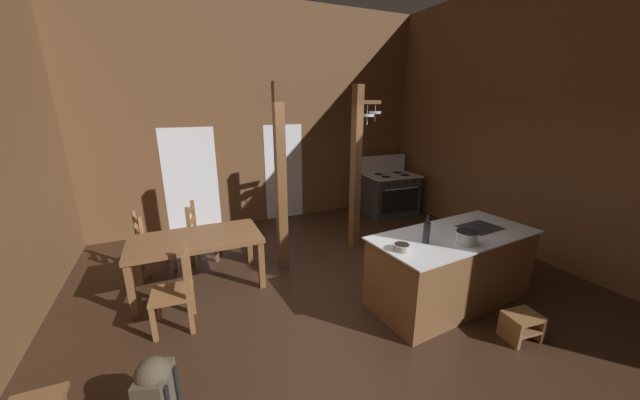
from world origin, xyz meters
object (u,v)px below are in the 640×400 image
stove_range (390,194)px  mixing_bowl_on_counter (402,247)px  bottle_tall_on_counter (427,232)px  step_stool (522,324)px  ladderback_chair_near_window (177,291)px  kitchen_island (451,267)px  dining_table (196,243)px  backpack (155,390)px  ladderback_chair_by_post (201,232)px  stockpot_on_counter (467,237)px  ladderback_chair_at_table_end (151,243)px

stove_range → mixing_bowl_on_counter: stove_range is taller
bottle_tall_on_counter → step_stool: bearing=-52.0°
ladderback_chair_near_window → mixing_bowl_on_counter: 2.57m
mixing_bowl_on_counter → bottle_tall_on_counter: bottle_tall_on_counter is taller
kitchen_island → dining_table: kitchen_island is taller
dining_table → backpack: dining_table is taller
ladderback_chair_by_post → backpack: size_ratio=1.59×
step_stool → dining_table: (-3.08, 2.59, 0.47)m
ladderback_chair_by_post → stockpot_on_counter: size_ratio=3.10×
dining_table → ladderback_chair_by_post: (0.13, 0.91, -0.20)m
kitchen_island → stockpot_on_counter: size_ratio=7.25×
stockpot_on_counter → ladderback_chair_near_window: bearing=160.0°
backpack → bottle_tall_on_counter: bottle_tall_on_counter is taller
backpack → bottle_tall_on_counter: 3.02m
mixing_bowl_on_counter → bottle_tall_on_counter: bearing=7.2°
ladderback_chair_near_window → ladderback_chair_at_table_end: bearing=101.0°
ladderback_chair_at_table_end → backpack: size_ratio=1.59×
ladderback_chair_by_post → mixing_bowl_on_counter: bearing=-54.8°
ladderback_chair_near_window → mixing_bowl_on_counter: size_ratio=4.86×
stockpot_on_counter → step_stool: bearing=-68.1°
step_stool → mixing_bowl_on_counter: size_ratio=2.01×
ladderback_chair_near_window → bottle_tall_on_counter: (2.71, -0.92, 0.60)m
ladderback_chair_near_window → step_stool: bearing=-27.7°
kitchen_island → backpack: 3.45m
stove_range → ladderback_chair_at_table_end: 4.97m
ladderback_chair_at_table_end → mixing_bowl_on_counter: (2.64, -2.58, 0.50)m
stove_range → ladderback_chair_at_table_end: bearing=-171.9°
stove_range → ladderback_chair_near_window: (-4.61, -2.31, -0.03)m
ladderback_chair_at_table_end → mixing_bowl_on_counter: size_ratio=4.86×
ladderback_chair_near_window → ladderback_chair_by_post: size_ratio=1.00×
kitchen_island → ladderback_chair_by_post: (-2.81, 2.60, -0.01)m
stove_range → dining_table: (-4.31, -1.49, 0.17)m
ladderback_chair_at_table_end → bottle_tall_on_counter: bearing=-39.9°
ladderback_chair_at_table_end → ladderback_chair_by_post: bearing=9.3°
backpack → bottle_tall_on_counter: size_ratio=1.78×
ladderback_chair_at_table_end → bottle_tall_on_counter: size_ratio=2.83×
backpack → mixing_bowl_on_counter: bearing=5.5°
ladderback_chair_by_post → backpack: bearing=-102.0°
step_stool → stockpot_on_counter: 1.07m
stockpot_on_counter → bottle_tall_on_counter: bottle_tall_on_counter is taller
kitchen_island → stockpot_on_counter: (-0.11, -0.26, 0.54)m
kitchen_island → stove_range: (1.38, 3.18, 0.02)m
kitchen_island → stove_range: stove_range is taller
step_stool → bottle_tall_on_counter: size_ratio=1.17×
ladderback_chair_at_table_end → mixing_bowl_on_counter: mixing_bowl_on_counter is taller
ladderback_chair_near_window → kitchen_island: bearing=-15.2°
stove_range → mixing_bowl_on_counter: 4.02m
ladderback_chair_near_window → backpack: (-0.20, -1.21, -0.14)m
ladderback_chair_near_window → bottle_tall_on_counter: bearing=-18.8°
kitchen_island → stockpot_on_counter: 0.61m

